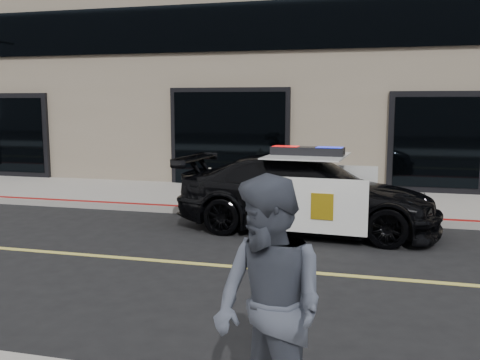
# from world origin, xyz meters

# --- Properties ---
(ground) EXTENTS (120.00, 120.00, 0.00)m
(ground) POSITION_xyz_m (0.00, 0.00, 0.00)
(ground) COLOR black
(ground) RESTS_ON ground
(sidewalk_n) EXTENTS (60.00, 3.50, 0.15)m
(sidewalk_n) POSITION_xyz_m (0.00, 5.25, 0.07)
(sidewalk_n) COLOR gray
(sidewalk_n) RESTS_ON ground
(police_car) EXTENTS (2.67, 5.24, 1.63)m
(police_car) POSITION_xyz_m (1.77, 2.60, 0.73)
(police_car) COLOR black
(police_car) RESTS_ON ground
(fire_hydrant) EXTENTS (0.37, 0.51, 0.82)m
(fire_hydrant) POSITION_xyz_m (-0.67, 4.11, 0.53)
(fire_hydrant) COLOR white
(fire_hydrant) RESTS_ON sidewalk_n
(pedestrian_b) EXTENTS (1.57, 1.57, 1.83)m
(pedestrian_b) POSITION_xyz_m (2.39, -4.13, 1.07)
(pedestrian_b) COLOR #3F4451
(pedestrian_b) RESTS_ON sidewalk_s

